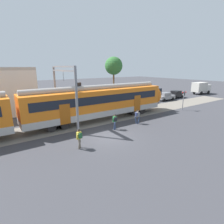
# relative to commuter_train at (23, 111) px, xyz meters

# --- Properties ---
(ground_plane) EXTENTS (160.00, 160.00, 0.00)m
(ground_plane) POSITION_rel_commuter_train_xyz_m (6.18, -5.42, -2.25)
(ground_plane) COLOR #38383D
(commuter_train) EXTENTS (38.05, 3.07, 4.73)m
(commuter_train) POSITION_rel_commuter_train_xyz_m (0.00, 0.00, 0.00)
(commuter_train) COLOR #B2ADA8
(commuter_train) RESTS_ON ground
(pedestrian_yellow) EXTENTS (0.54, 0.68, 1.67)m
(pedestrian_yellow) POSITION_rel_commuter_train_xyz_m (2.98, -6.15, -1.26)
(pedestrian_yellow) COLOR #6B6051
(pedestrian_yellow) RESTS_ON ground
(pedestrian_green) EXTENTS (0.59, 0.62, 1.67)m
(pedestrian_green) POSITION_rel_commuter_train_xyz_m (7.92, -4.12, -1.26)
(pedestrian_green) COLOR navy
(pedestrian_green) RESTS_ON ground
(pedestrian_grey) EXTENTS (0.63, 0.54, 1.67)m
(pedestrian_grey) POSITION_rel_commuter_train_xyz_m (11.18, -4.02, -1.26)
(pedestrian_grey) COLOR navy
(pedestrian_grey) RESTS_ON ground
(parked_car_blue) EXTENTS (4.07, 1.89, 1.54)m
(parked_car_blue) POSITION_rel_commuter_train_xyz_m (20.73, 3.94, -1.47)
(parked_car_blue) COLOR #284799
(parked_car_blue) RESTS_ON ground
(parked_car_grey) EXTENTS (4.06, 1.87, 1.54)m
(parked_car_grey) POSITION_rel_commuter_train_xyz_m (25.90, 3.80, -1.47)
(parked_car_grey) COLOR gray
(parked_car_grey) RESTS_ON ground
(parked_car_black) EXTENTS (4.03, 1.82, 1.54)m
(parked_car_black) POSITION_rel_commuter_train_xyz_m (30.19, 4.38, -1.47)
(parked_car_black) COLOR black
(parked_car_black) RESTS_ON ground
(box_truck) EXTENTS (5.34, 2.31, 2.82)m
(box_truck) POSITION_rel_commuter_train_xyz_m (39.99, 4.43, -0.68)
(box_truck) COLOR beige
(box_truck) RESTS_ON ground
(catenary_gantry) EXTENTS (0.24, 6.64, 6.53)m
(catenary_gantry) POSITION_rel_commuter_train_xyz_m (4.19, 0.00, 2.06)
(catenary_gantry) COLOR gray
(catenary_gantry) RESTS_ON ground
(crossing_signal) EXTENTS (0.96, 0.22, 3.00)m
(crossing_signal) POSITION_rel_commuter_train_xyz_m (21.44, -3.04, -0.24)
(crossing_signal) COLOR gray
(crossing_signal) RESTS_ON ground
(street_tree_right) EXTENTS (3.40, 3.40, 8.35)m
(street_tree_right) POSITION_rel_commuter_train_xyz_m (17.75, 10.02, 4.34)
(street_tree_right) COLOR brown
(street_tree_right) RESTS_ON ground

